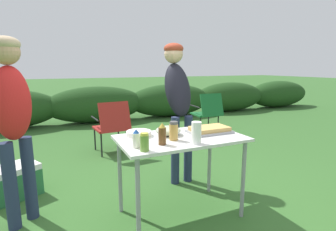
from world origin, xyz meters
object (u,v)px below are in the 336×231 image
plate_stack (139,133)px  cooler_box (13,182)px  beer_bottle (162,134)px  camp_chair_green_behind_table (207,111)px  mayo_bottle (136,139)px  standing_person_in_dark_puffer (178,93)px  mixing_bowl (168,131)px  folding_table (181,145)px  camp_chair_near_hedge (112,124)px  spice_jar (174,131)px  paper_cup_stack (196,133)px  food_tray (209,130)px  relish_jar (145,142)px

plate_stack → cooler_box: (-1.11, 0.82, -0.59)m
beer_bottle → camp_chair_green_behind_table: bearing=50.8°
mayo_bottle → standing_person_in_dark_puffer: bearing=48.0°
beer_bottle → camp_chair_green_behind_table: size_ratio=0.21×
plate_stack → cooler_box: size_ratio=0.39×
plate_stack → mixing_bowl: bearing=-17.4°
plate_stack → mixing_bowl: size_ratio=0.98×
folding_table → mixing_bowl: bearing=125.3°
plate_stack → camp_chair_near_hedge: camp_chair_near_hedge is taller
spice_jar → standing_person_in_dark_puffer: standing_person_in_dark_puffer is taller
cooler_box → spice_jar: bearing=-65.2°
paper_cup_stack → standing_person_in_dark_puffer: bearing=72.1°
mayo_bottle → cooler_box: size_ratio=0.25×
paper_cup_stack → cooler_box: bearing=139.7°
mayo_bottle → standing_person_in_dark_puffer: (0.78, 0.87, 0.24)m
plate_stack → camp_chair_near_hedge: (0.15, 1.79, -0.29)m
paper_cup_stack → cooler_box: (-1.46, 1.24, -0.66)m
food_tray → cooler_box: 2.10m
food_tray → relish_jar: (-0.74, -0.26, 0.04)m
mixing_bowl → standing_person_in_dark_puffer: bearing=57.1°
plate_stack → camp_chair_near_hedge: size_ratio=0.27×
camp_chair_green_behind_table → camp_chair_near_hedge: (-2.02, -0.43, 0.00)m
paper_cup_stack → relish_jar: 0.44m
relish_jar → plate_stack: bearing=77.5°
mayo_bottle → standing_person_in_dark_puffer: size_ratio=0.09×
camp_chair_near_hedge → beer_bottle: bearing=-96.3°
food_tray → paper_cup_stack: (-0.30, -0.26, 0.06)m
folding_table → beer_bottle: beer_bottle is taller
mixing_bowl → paper_cup_stack: size_ratio=1.27×
folding_table → food_tray: 0.33m
relish_jar → standing_person_in_dark_puffer: (0.75, 0.97, 0.24)m
relish_jar → camp_chair_near_hedge: relish_jar is taller
plate_stack → standing_person_in_dark_puffer: 0.90m
plate_stack → camp_chair_green_behind_table: (2.17, 2.22, -0.29)m
food_tray → relish_jar: 0.78m
food_tray → camp_chair_green_behind_table: camp_chair_green_behind_table is taller
folding_table → paper_cup_stack: size_ratio=6.15×
spice_jar → beer_bottle: size_ratio=0.90×
paper_cup_stack → beer_bottle: (-0.26, 0.09, -0.01)m
cooler_box → mixing_bowl: bearing=-60.0°
plate_stack → beer_bottle: 0.35m
paper_cup_stack → camp_chair_near_hedge: 2.25m
plate_stack → folding_table: bearing=-29.4°
relish_jar → beer_bottle: size_ratio=0.78×
relish_jar → cooler_box: 1.73m
food_tray → mixing_bowl: 0.40m
plate_stack → camp_chair_green_behind_table: 3.12m
spice_jar → camp_chair_near_hedge: (-0.08, 2.04, -0.35)m
beer_bottle → mixing_bowl: bearing=56.5°
mixing_bowl → camp_chair_near_hedge: camp_chair_near_hedge is taller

